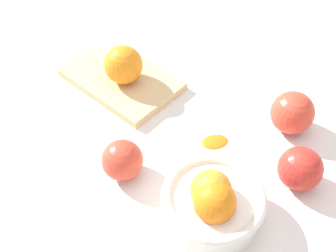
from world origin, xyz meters
The scene contains 9 objects.
ground_plane centered at (0.00, 0.00, 0.00)m, with size 2.40×2.40×0.00m, color silver.
bowl centered at (-0.20, 0.11, 0.04)m, with size 0.16×0.16×0.10m.
cutting_board centered at (0.16, 0.01, 0.01)m, with size 0.24×0.15×0.02m, color #DBB77F.
orange_on_board centered at (0.14, 0.01, 0.06)m, with size 0.08×0.08×0.08m, color orange.
knife centered at (0.23, -0.02, 0.02)m, with size 0.15×0.06×0.01m.
apple_front_left centered at (-0.17, -0.14, 0.04)m, with size 0.08×0.08×0.08m, color #D6422D.
apple_back_center centered at (-0.03, 0.16, 0.04)m, with size 0.07×0.07×0.07m, color #D6422D.
apple_front_left_2 centered at (-0.25, -0.04, 0.04)m, with size 0.08×0.08×0.08m, color red.
citrus_peel centered at (-0.09, -0.01, 0.00)m, with size 0.05×0.04×0.01m, color orange.
Camera 1 is at (-0.40, 0.41, 0.61)m, focal length 45.27 mm.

